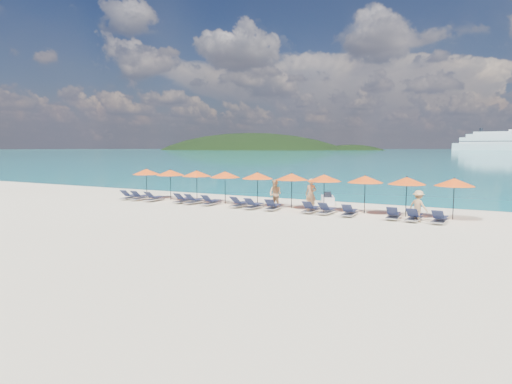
% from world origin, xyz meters
% --- Properties ---
extents(ground, '(1400.00, 1400.00, 0.00)m').
position_xyz_m(ground, '(0.00, 0.00, 0.00)').
color(ground, beige).
extents(sea, '(1600.00, 1300.00, 0.01)m').
position_xyz_m(sea, '(0.00, 660.00, 0.01)').
color(sea, '#1FA9B2').
rests_on(sea, ground).
extents(headland_main, '(374.00, 242.00, 126.50)m').
position_xyz_m(headland_main, '(-300.00, 540.00, -38.00)').
color(headland_main, black).
rests_on(headland_main, ground).
extents(headland_small, '(162.00, 126.00, 85.50)m').
position_xyz_m(headland_small, '(-150.00, 560.00, -35.00)').
color(headland_small, black).
rests_on(headland_small, ground).
extents(cruise_ship, '(124.18, 28.65, 34.26)m').
position_xyz_m(cruise_ship, '(35.58, 607.64, 8.92)').
color(cruise_ship, white).
rests_on(cruise_ship, ground).
extents(jetski, '(1.56, 2.33, 0.78)m').
position_xyz_m(jetski, '(2.63, 8.51, 0.32)').
color(jetski, white).
rests_on(jetski, ground).
extents(beachgoer_a, '(0.73, 0.49, 1.94)m').
position_xyz_m(beachgoer_a, '(2.61, 5.37, 0.97)').
color(beachgoer_a, tan).
rests_on(beachgoer_a, ground).
extents(beachgoer_b, '(0.97, 0.68, 1.83)m').
position_xyz_m(beachgoer_b, '(0.35, 4.96, 0.91)').
color(beachgoer_b, tan).
rests_on(beachgoer_b, ground).
extents(beachgoer_c, '(1.17, 0.89, 1.64)m').
position_xyz_m(beachgoer_c, '(9.07, 4.08, 0.82)').
color(beachgoer_c, tan).
rests_on(beachgoer_c, ground).
extents(umbrella_0, '(2.10, 2.10, 2.28)m').
position_xyz_m(umbrella_0, '(-10.71, 5.27, 2.02)').
color(umbrella_0, black).
rests_on(umbrella_0, ground).
extents(umbrella_1, '(2.10, 2.10, 2.28)m').
position_xyz_m(umbrella_1, '(-8.39, 5.27, 2.02)').
color(umbrella_1, black).
rests_on(umbrella_1, ground).
extents(umbrella_2, '(2.10, 2.10, 2.28)m').
position_xyz_m(umbrella_2, '(-6.02, 5.30, 2.02)').
color(umbrella_2, black).
rests_on(umbrella_2, ground).
extents(umbrella_3, '(2.10, 2.10, 2.28)m').
position_xyz_m(umbrella_3, '(-3.60, 5.25, 2.02)').
color(umbrella_3, black).
rests_on(umbrella_3, ground).
extents(umbrella_4, '(2.10, 2.10, 2.28)m').
position_xyz_m(umbrella_4, '(-1.10, 5.28, 2.02)').
color(umbrella_4, black).
rests_on(umbrella_4, ground).
extents(umbrella_5, '(2.10, 2.10, 2.28)m').
position_xyz_m(umbrella_5, '(1.28, 5.40, 2.02)').
color(umbrella_5, black).
rests_on(umbrella_5, ground).
extents(umbrella_6, '(2.10, 2.10, 2.28)m').
position_xyz_m(umbrella_6, '(3.48, 5.30, 2.02)').
color(umbrella_6, black).
rests_on(umbrella_6, ground).
extents(umbrella_7, '(2.10, 2.10, 2.28)m').
position_xyz_m(umbrella_7, '(5.92, 5.46, 2.02)').
color(umbrella_7, black).
rests_on(umbrella_7, ground).
extents(umbrella_8, '(2.10, 2.10, 2.28)m').
position_xyz_m(umbrella_8, '(8.26, 5.36, 2.02)').
color(umbrella_8, black).
rests_on(umbrella_8, ground).
extents(umbrella_9, '(2.10, 2.10, 2.28)m').
position_xyz_m(umbrella_9, '(10.66, 5.49, 2.02)').
color(umbrella_9, black).
rests_on(umbrella_9, ground).
extents(lounger_0, '(0.77, 1.75, 0.66)m').
position_xyz_m(lounger_0, '(-11.18, 3.98, 0.24)').
color(lounger_0, silver).
rests_on(lounger_0, ground).
extents(lounger_1, '(0.79, 1.75, 0.66)m').
position_xyz_m(lounger_1, '(-10.19, 3.98, 0.24)').
color(lounger_1, silver).
rests_on(lounger_1, ground).
extents(lounger_2, '(0.66, 1.71, 0.66)m').
position_xyz_m(lounger_2, '(-8.88, 4.00, 0.24)').
color(lounger_2, silver).
rests_on(lounger_2, ground).
extents(lounger_3, '(0.68, 1.72, 0.66)m').
position_xyz_m(lounger_3, '(-6.40, 4.20, 0.24)').
color(lounger_3, silver).
rests_on(lounger_3, ground).
extents(lounger_4, '(0.73, 1.74, 0.66)m').
position_xyz_m(lounger_4, '(-5.40, 4.16, 0.24)').
color(lounger_4, silver).
rests_on(lounger_4, ground).
extents(lounger_5, '(0.66, 1.71, 0.66)m').
position_xyz_m(lounger_5, '(-4.04, 4.14, 0.24)').
color(lounger_5, silver).
rests_on(lounger_5, ground).
extents(lounger_6, '(0.78, 1.75, 0.66)m').
position_xyz_m(lounger_6, '(-1.81, 4.20, 0.24)').
color(lounger_6, silver).
rests_on(lounger_6, ground).
extents(lounger_7, '(0.71, 1.73, 0.66)m').
position_xyz_m(lounger_7, '(-0.68, 3.98, 0.24)').
color(lounger_7, silver).
rests_on(lounger_7, ground).
extents(lounger_8, '(0.79, 1.75, 0.66)m').
position_xyz_m(lounger_8, '(0.61, 4.07, 0.24)').
color(lounger_8, silver).
rests_on(lounger_8, ground).
extents(lounger_9, '(0.63, 1.70, 0.66)m').
position_xyz_m(lounger_9, '(3.07, 4.19, 0.24)').
color(lounger_9, silver).
rests_on(lounger_9, ground).
extents(lounger_10, '(0.72, 1.73, 0.66)m').
position_xyz_m(lounger_10, '(4.09, 4.10, 0.24)').
color(lounger_10, silver).
rests_on(lounger_10, ground).
extents(lounger_11, '(0.68, 1.72, 0.66)m').
position_xyz_m(lounger_11, '(5.43, 4.02, 0.24)').
color(lounger_11, silver).
rests_on(lounger_11, ground).
extents(lounger_12, '(0.69, 1.72, 0.66)m').
position_xyz_m(lounger_12, '(7.82, 4.09, 0.24)').
color(lounger_12, silver).
rests_on(lounger_12, ground).
extents(lounger_13, '(0.75, 1.74, 0.66)m').
position_xyz_m(lounger_13, '(8.90, 4.01, 0.24)').
color(lounger_13, silver).
rests_on(lounger_13, ground).
extents(lounger_14, '(0.78, 1.75, 0.66)m').
position_xyz_m(lounger_14, '(10.15, 3.93, 0.24)').
color(lounger_14, silver).
rests_on(lounger_14, ground).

